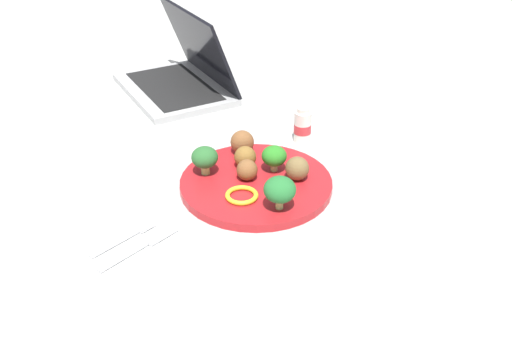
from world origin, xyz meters
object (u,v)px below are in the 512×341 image
object	(u,v)px
meatball_back_right	(245,157)
laptop	(181,76)
napkin	(130,245)
broccoli_floret_back_right	(205,158)
meatball_mid_left	(247,170)
plate	(256,184)
broccoli_floret_mid_right	(280,190)
meatball_mid_right	(242,142)
pepper_ring_back_right	(242,195)
meatball_back_left	(297,168)
yogurt_bottle	(303,126)
broccoli_floret_near_rim	(274,156)
knife	(141,245)
fork	(126,236)

from	to	relation	value
meatball_back_right	laptop	world-z (taller)	laptop
meatball_back_right	napkin	bearing A→B (deg)	-174.37
broccoli_floret_back_right	meatball_mid_left	xyz separation A→B (m)	(0.04, -0.07, -0.01)
plate	laptop	bearing A→B (deg)	66.93
broccoli_floret_mid_right	meatball_back_right	bearing A→B (deg)	68.02
plate	napkin	bearing A→B (deg)	175.65
meatball_mid_right	pepper_ring_back_right	bearing A→B (deg)	-134.59
meatball_back_right	meatball_mid_left	size ratio (longest dim) A/B	1.08
meatball_back_left	laptop	bearing A→B (deg)	74.68
broccoli_floret_mid_right	yogurt_bottle	world-z (taller)	yogurt_bottle
broccoli_floret_mid_right	broccoli_floret_near_rim	bearing A→B (deg)	47.68
knife	meatball_back_left	bearing A→B (deg)	-9.71
plate	yogurt_bottle	world-z (taller)	yogurt_bottle
napkin	laptop	world-z (taller)	laptop
pepper_ring_back_right	fork	size ratio (longest dim) A/B	0.48
laptop	fork	bearing A→B (deg)	-137.18
broccoli_floret_back_right	meatball_back_right	size ratio (longest dim) A/B	1.29
broccoli_floret_near_rim	meatball_mid_left	size ratio (longest dim) A/B	1.29
meatball_back_left	meatball_mid_left	world-z (taller)	meatball_back_left
plate	broccoli_floret_mid_right	bearing A→B (deg)	-111.86
meatball_mid_left	laptop	xyz separation A→B (m)	(0.20, 0.44, 0.00)
laptop	yogurt_bottle	bearing A→B (deg)	-89.33
meatball_back_right	plate	bearing A→B (deg)	-112.20
meatball_mid_right	knife	bearing A→B (deg)	-163.80
plate	broccoli_floret_near_rim	size ratio (longest dim) A/B	5.59
broccoli_floret_back_right	broccoli_floret_mid_right	bearing A→B (deg)	-85.82
plate	napkin	xyz separation A→B (m)	(-0.26, 0.02, -0.01)
napkin	yogurt_bottle	size ratio (longest dim) A/B	2.22
meatball_mid_right	knife	size ratio (longest dim) A/B	0.32
broccoli_floret_back_right	meatball_back_right	distance (m)	0.08
meatball_mid_right	meatball_mid_left	size ratio (longest dim) A/B	1.20
meatball_mid_right	broccoli_floret_near_rim	bearing A→B (deg)	-94.20
broccoli_floret_near_rim	knife	xyz separation A→B (m)	(-0.30, 0.00, -0.04)
broccoli_floret_mid_right	laptop	bearing A→B (deg)	67.13
meatball_mid_right	meatball_back_left	size ratio (longest dim) A/B	1.07
plate	yogurt_bottle	bearing A→B (deg)	16.57
meatball_mid_right	fork	distance (m)	0.32
knife	yogurt_bottle	size ratio (longest dim) A/B	1.90
plate	laptop	size ratio (longest dim) A/B	0.76
meatball_mid_left	laptop	distance (m)	0.49
broccoli_floret_back_right	fork	world-z (taller)	broccoli_floret_back_right
fork	laptop	world-z (taller)	laptop
plate	knife	distance (m)	0.25
broccoli_floret_mid_right	meatball_back_right	distance (m)	0.15
plate	meatball_back_left	world-z (taller)	meatball_back_left
broccoli_floret_near_rim	pepper_ring_back_right	world-z (taller)	broccoli_floret_near_rim
broccoli_floret_mid_right	laptop	size ratio (longest dim) A/B	0.16
meatball_mid_left	meatball_back_right	bearing A→B (deg)	49.77
pepper_ring_back_right	yogurt_bottle	world-z (taller)	yogurt_bottle
broccoli_floret_back_right	broccoli_floret_mid_right	world-z (taller)	broccoli_floret_mid_right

